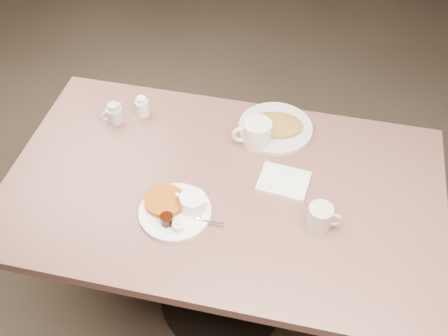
% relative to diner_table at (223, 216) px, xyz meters
% --- Properties ---
extents(room, '(7.04, 8.04, 2.84)m').
position_rel_diner_table_xyz_m(room, '(0.00, 0.00, 0.82)').
color(room, '#4C3F33').
rests_on(room, ground).
extents(diner_table, '(1.50, 0.90, 0.75)m').
position_rel_diner_table_xyz_m(diner_table, '(0.00, 0.00, 0.00)').
color(diner_table, '#84564C').
rests_on(diner_table, ground).
extents(main_plate, '(0.30, 0.26, 0.07)m').
position_rel_diner_table_xyz_m(main_plate, '(-0.12, -0.14, 0.19)').
color(main_plate, white).
rests_on(main_plate, diner_table).
extents(coffee_mug_near, '(0.11, 0.08, 0.09)m').
position_rel_diner_table_xyz_m(coffee_mug_near, '(0.34, -0.10, 0.22)').
color(coffee_mug_near, beige).
rests_on(coffee_mug_near, diner_table).
extents(napkin, '(0.18, 0.15, 0.02)m').
position_rel_diner_table_xyz_m(napkin, '(0.20, 0.06, 0.18)').
color(napkin, silver).
rests_on(napkin, diner_table).
extents(coffee_mug_far, '(0.16, 0.13, 0.10)m').
position_rel_diner_table_xyz_m(coffee_mug_far, '(0.07, 0.23, 0.22)').
color(coffee_mug_far, white).
rests_on(coffee_mug_far, diner_table).
extents(creamer_left, '(0.08, 0.07, 0.08)m').
position_rel_diner_table_xyz_m(creamer_left, '(-0.48, 0.23, 0.21)').
color(creamer_left, '#BBBAB7').
rests_on(creamer_left, diner_table).
extents(creamer_right, '(0.07, 0.05, 0.08)m').
position_rel_diner_table_xyz_m(creamer_right, '(-0.38, 0.29, 0.21)').
color(creamer_right, white).
rests_on(creamer_right, diner_table).
extents(hash_plate, '(0.31, 0.31, 0.04)m').
position_rel_diner_table_xyz_m(hash_plate, '(0.13, 0.32, 0.18)').
color(hash_plate, silver).
rests_on(hash_plate, diner_table).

